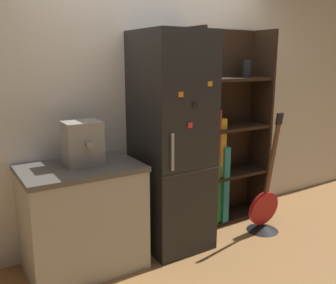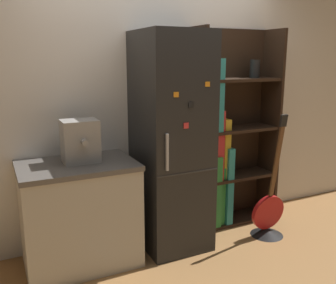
# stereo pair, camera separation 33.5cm
# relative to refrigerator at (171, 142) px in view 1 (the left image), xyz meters

# --- Properties ---
(ground_plane) EXTENTS (16.00, 16.00, 0.00)m
(ground_plane) POSITION_rel_refrigerator_xyz_m (0.00, -0.12, -0.97)
(ground_plane) COLOR #A87542
(wall_back) EXTENTS (8.00, 0.05, 2.60)m
(wall_back) POSITION_rel_refrigerator_xyz_m (0.00, 0.35, 0.33)
(wall_back) COLOR white
(wall_back) RESTS_ON ground_plane
(refrigerator) EXTENTS (0.58, 0.68, 1.93)m
(refrigerator) POSITION_rel_refrigerator_xyz_m (0.00, 0.00, 0.00)
(refrigerator) COLOR black
(refrigerator) RESTS_ON ground_plane
(bookshelf) EXTENTS (0.93, 0.34, 1.99)m
(bookshelf) POSITION_rel_refrigerator_xyz_m (0.66, 0.19, -0.12)
(bookshelf) COLOR black
(bookshelf) RESTS_ON ground_plane
(kitchen_counter) EXTENTS (0.93, 0.65, 0.88)m
(kitchen_counter) POSITION_rel_refrigerator_xyz_m (-0.84, 0.01, -0.53)
(kitchen_counter) COLOR #BCB7A8
(kitchen_counter) RESTS_ON ground_plane
(espresso_machine) EXTENTS (0.29, 0.29, 0.35)m
(espresso_machine) POSITION_rel_refrigerator_xyz_m (-0.80, 0.04, 0.08)
(espresso_machine) COLOR #A5A39E
(espresso_machine) RESTS_ON kitchen_counter
(guitar) EXTENTS (0.35, 0.32, 1.22)m
(guitar) POSITION_rel_refrigerator_xyz_m (0.91, -0.29, -0.79)
(guitar) COLOR black
(guitar) RESTS_ON ground_plane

